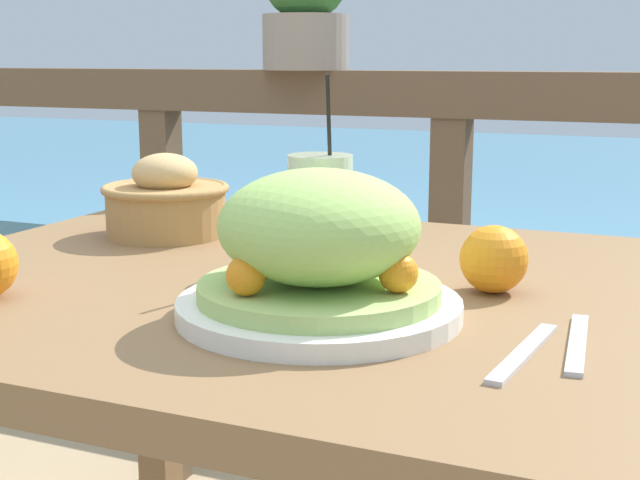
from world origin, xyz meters
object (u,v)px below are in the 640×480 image
(drink_glass, at_px, (320,213))
(salad_plate, at_px, (319,254))
(bread_basket, at_px, (166,202))
(potted_plant, at_px, (305,1))

(drink_glass, bearing_deg, salad_plate, -67.06)
(salad_plate, height_order, bread_basket, salad_plate)
(drink_glass, relative_size, potted_plant, 0.88)
(drink_glass, xyz_separation_m, potted_plant, (-0.34, 0.71, 0.31))
(salad_plate, bearing_deg, bread_basket, 141.39)
(potted_plant, bearing_deg, salad_plate, -65.10)
(drink_glass, distance_m, potted_plant, 0.85)
(salad_plate, distance_m, bread_basket, 0.49)
(drink_glass, xyz_separation_m, bread_basket, (-0.30, 0.11, -0.02))
(salad_plate, relative_size, drink_glass, 1.21)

